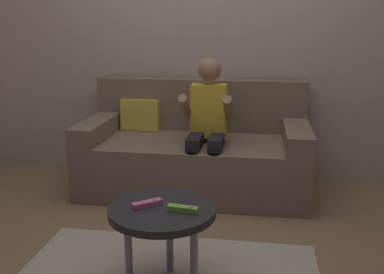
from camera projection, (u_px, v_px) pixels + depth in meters
ground_plane at (170, 260)px, 2.35m from camera, size 10.39×10.39×0.00m
wall_back at (205, 21)px, 3.44m from camera, size 5.20×0.05×2.50m
couch at (195, 152)px, 3.32m from camera, size 1.65×0.80×0.81m
person_seated_on_couch at (207, 122)px, 3.05m from camera, size 0.35×0.43×1.00m
coffee_table at (163, 216)px, 2.02m from camera, size 0.50×0.50×0.42m
game_remote_pink_near_edge at (147, 204)px, 2.01m from camera, size 0.13×0.11×0.03m
game_remote_lime_center at (183, 209)px, 1.95m from camera, size 0.14×0.05×0.03m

